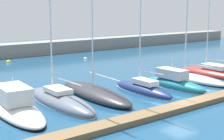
# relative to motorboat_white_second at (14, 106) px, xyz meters

# --- Properties ---
(ground_plane) EXTENTS (120.00, 120.00, 0.00)m
(ground_plane) POSITION_rel_motorboat_white_second_xyz_m (11.78, -5.99, -0.47)
(ground_plane) COLOR navy
(dock_pier) EXTENTS (36.72, 1.45, 0.40)m
(dock_pier) POSITION_rel_motorboat_white_second_xyz_m (11.78, -7.25, -0.27)
(dock_pier) COLOR brown
(dock_pier) RESTS_ON ground_plane
(breakwater_seawall) EXTENTS (108.00, 3.73, 2.09)m
(breakwater_seawall) POSITION_rel_motorboat_white_second_xyz_m (11.78, 28.97, 0.57)
(breakwater_seawall) COLOR gray
(breakwater_seawall) RESTS_ON ground_plane
(motorboat_white_second) EXTENTS (3.58, 10.65, 2.97)m
(motorboat_white_second) POSITION_rel_motorboat_white_second_xyz_m (0.00, 0.00, 0.00)
(motorboat_white_second) COLOR white
(motorboat_white_second) RESTS_ON ground_plane
(sailboat_slate_third) EXTENTS (2.77, 9.89, 20.50)m
(sailboat_slate_third) POSITION_rel_motorboat_white_second_xyz_m (3.76, -0.34, -0.12)
(sailboat_slate_third) COLOR slate
(sailboat_slate_third) RESTS_ON ground_plane
(sailboat_charcoal_fourth) EXTENTS (3.39, 10.53, 21.63)m
(sailboat_charcoal_fourth) POSITION_rel_motorboat_white_second_xyz_m (7.37, -0.05, -0.09)
(sailboat_charcoal_fourth) COLOR #2D2D33
(sailboat_charcoal_fourth) RESTS_ON ground_plane
(sailboat_navy_fifth) EXTENTS (2.01, 7.46, 13.37)m
(sailboat_navy_fifth) POSITION_rel_motorboat_white_second_xyz_m (11.76, -1.56, -0.14)
(sailboat_navy_fifth) COLOR navy
(sailboat_navy_fifth) RESTS_ON ground_plane
(motorboat_teal_sixth) EXTENTS (1.91, 7.23, 3.20)m
(motorboat_teal_sixth) POSITION_rel_motorboat_white_second_xyz_m (15.42, -2.16, 0.09)
(motorboat_teal_sixth) COLOR #19707F
(motorboat_teal_sixth) RESTS_ON ground_plane
(sailboat_ivory_seventh) EXTENTS (2.47, 8.90, 18.22)m
(sailboat_ivory_seventh) POSITION_rel_motorboat_white_second_xyz_m (19.43, -1.12, -0.10)
(sailboat_ivory_seventh) COLOR silver
(sailboat_ivory_seventh) RESTS_ON ground_plane
(sailboat_red_eighth) EXTENTS (2.75, 9.36, 19.82)m
(sailboat_red_eighth) POSITION_rel_motorboat_white_second_xyz_m (23.65, -0.91, -0.15)
(sailboat_red_eighth) COLOR #B72D28
(sailboat_red_eighth) RESTS_ON ground_plane
(mooring_buoy_yellow) EXTENTS (0.69, 0.69, 0.69)m
(mooring_buoy_yellow) POSITION_rel_motorboat_white_second_xyz_m (8.55, 23.33, -0.47)
(mooring_buoy_yellow) COLOR yellow
(mooring_buoy_yellow) RESTS_ON ground_plane
(mooring_buoy_white) EXTENTS (0.59, 0.59, 0.59)m
(mooring_buoy_white) POSITION_rel_motorboat_white_second_xyz_m (19.16, 19.23, -0.47)
(mooring_buoy_white) COLOR white
(mooring_buoy_white) RESTS_ON ground_plane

